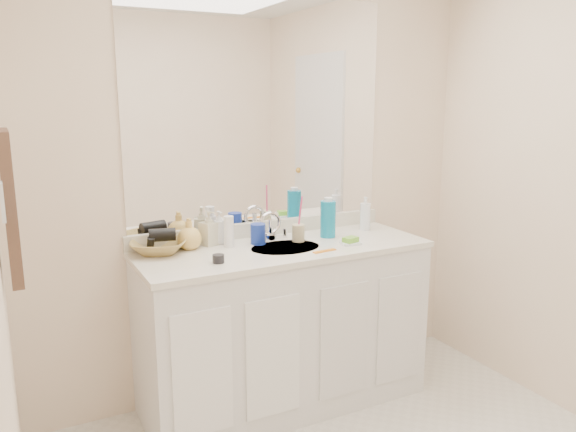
{
  "coord_description": "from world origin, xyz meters",
  "views": [
    {
      "loc": [
        -1.27,
        -1.48,
        1.64
      ],
      "look_at": [
        0.0,
        0.97,
        1.05
      ],
      "focal_mm": 35.0,
      "sensor_mm": 36.0,
      "label": 1
    }
  ],
  "objects": [
    {
      "name": "wall_back",
      "position": [
        0.0,
        1.3,
        1.2
      ],
      "size": [
        2.6,
        0.02,
        2.4
      ],
      "primitive_type": "cube",
      "color": "#FCE3C5",
      "rests_on": "floor"
    },
    {
      "name": "vanity_cabinet",
      "position": [
        0.0,
        1.02,
        0.42
      ],
      "size": [
        1.5,
        0.55,
        0.85
      ],
      "primitive_type": "cube",
      "color": "white",
      "rests_on": "floor"
    },
    {
      "name": "countertop",
      "position": [
        0.0,
        1.02,
        0.86
      ],
      "size": [
        1.52,
        0.57,
        0.03
      ],
      "primitive_type": "cube",
      "color": "white",
      "rests_on": "vanity_cabinet"
    },
    {
      "name": "backsplash",
      "position": [
        0.0,
        1.29,
        0.92
      ],
      "size": [
        1.52,
        0.03,
        0.08
      ],
      "primitive_type": "cube",
      "color": "silver",
      "rests_on": "countertop"
    },
    {
      "name": "sink_basin",
      "position": [
        0.0,
        1.0,
        0.87
      ],
      "size": [
        0.37,
        0.37,
        0.02
      ],
      "primitive_type": "cylinder",
      "color": "#B9B0A1",
      "rests_on": "countertop"
    },
    {
      "name": "faucet",
      "position": [
        0.0,
        1.18,
        0.94
      ],
      "size": [
        0.02,
        0.02,
        0.11
      ],
      "primitive_type": "cylinder",
      "color": "silver",
      "rests_on": "countertop"
    },
    {
      "name": "mirror",
      "position": [
        0.0,
        1.29,
        1.56
      ],
      "size": [
        1.48,
        0.01,
        1.2
      ],
      "primitive_type": "cube",
      "color": "white",
      "rests_on": "wall_back"
    },
    {
      "name": "blue_mug",
      "position": [
        -0.1,
        1.13,
        0.93
      ],
      "size": [
        0.1,
        0.1,
        0.11
      ],
      "primitive_type": "cylinder",
      "rotation": [
        0.0,
        0.0,
        0.34
      ],
      "color": "#1730A0",
      "rests_on": "countertop"
    },
    {
      "name": "tan_cup",
      "position": [
        0.12,
        1.08,
        0.93
      ],
      "size": [
        0.07,
        0.07,
        0.09
      ],
      "primitive_type": "cylinder",
      "rotation": [
        0.0,
        0.0,
        -0.04
      ],
      "color": "#CABF8F",
      "rests_on": "countertop"
    },
    {
      "name": "toothbrush",
      "position": [
        0.13,
        1.08,
        1.03
      ],
      "size": [
        0.02,
        0.04,
        0.19
      ],
      "primitive_type": "cylinder",
      "rotation": [
        0.14,
        0.0,
        0.41
      ],
      "color": "#EC3E7A",
      "rests_on": "tan_cup"
    },
    {
      "name": "mouthwash_bottle",
      "position": [
        0.31,
        1.09,
        0.98
      ],
      "size": [
        0.11,
        0.11,
        0.2
      ],
      "primitive_type": "cylinder",
      "rotation": [
        0.0,
        0.0,
        -0.33
      ],
      "color": "#0E7FAB",
      "rests_on": "countertop"
    },
    {
      "name": "clear_pump_bottle",
      "position": [
        0.58,
        1.13,
        0.96
      ],
      "size": [
        0.07,
        0.07,
        0.16
      ],
      "primitive_type": "cylinder",
      "rotation": [
        0.0,
        0.0,
        0.13
      ],
      "color": "white",
      "rests_on": "countertop"
    },
    {
      "name": "soap_dish",
      "position": [
        0.33,
        0.9,
        0.89
      ],
      "size": [
        0.11,
        0.09,
        0.01
      ],
      "primitive_type": "cube",
      "rotation": [
        0.0,
        0.0,
        -0.13
      ],
      "color": "white",
      "rests_on": "countertop"
    },
    {
      "name": "green_soap",
      "position": [
        0.33,
        0.9,
        0.9
      ],
      "size": [
        0.09,
        0.07,
        0.03
      ],
      "primitive_type": "cube",
      "rotation": [
        0.0,
        0.0,
        0.27
      ],
      "color": "#6EBD2E",
      "rests_on": "soap_dish"
    },
    {
      "name": "orange_comb",
      "position": [
        0.14,
        0.84,
        0.88
      ],
      "size": [
        0.13,
        0.04,
        0.01
      ],
      "primitive_type": "cube",
      "rotation": [
        0.0,
        0.0,
        0.1
      ],
      "color": "orange",
      "rests_on": "countertop"
    },
    {
      "name": "dark_jar",
      "position": [
        -0.4,
        0.9,
        0.9
      ],
      "size": [
        0.07,
        0.07,
        0.04
      ],
      "primitive_type": "cylinder",
      "rotation": [
        0.0,
        0.0,
        -0.26
      ],
      "color": "black",
      "rests_on": "countertop"
    },
    {
      "name": "extra_white_bottle",
      "position": [
        -0.25,
        1.15,
        0.96
      ],
      "size": [
        0.05,
        0.05,
        0.16
      ],
      "primitive_type": "cylinder",
      "rotation": [
        0.0,
        0.0,
        -0.03
      ],
      "color": "white",
      "rests_on": "countertop"
    },
    {
      "name": "soap_bottle_white",
      "position": [
        -0.28,
        1.23,
        0.97
      ],
      "size": [
        0.07,
        0.07,
        0.17
      ],
      "primitive_type": "imported",
      "rotation": [
        0.0,
        0.0,
        0.06
      ],
      "color": "white",
      "rests_on": "countertop"
    },
    {
      "name": "soap_bottle_cream",
      "position": [
        -0.33,
        1.23,
        0.97
      ],
      "size": [
        0.11,
        0.11,
        0.18
      ],
      "primitive_type": "imported",
      "rotation": [
        0.0,
        0.0,
        0.36
      ],
      "color": "beige",
      "rests_on": "countertop"
    },
    {
      "name": "soap_bottle_yellow",
      "position": [
        -0.45,
        1.2,
        0.96
      ],
      "size": [
        0.13,
        0.13,
        0.16
      ],
      "primitive_type": "imported",
      "rotation": [
        0.0,
        0.0,
        -0.04
      ],
      "color": "#ECBE5B",
      "rests_on": "countertop"
    },
    {
      "name": "wicker_basket",
      "position": [
        -0.61,
        1.2,
        0.91
      ],
      "size": [
        0.36,
        0.36,
        0.07
      ],
      "primitive_type": "imported",
      "rotation": [
        0.0,
        0.0,
        -0.4
      ],
      "color": "olive",
      "rests_on": "countertop"
    },
    {
      "name": "hair_dryer",
      "position": [
        -0.59,
        1.2,
        0.97
      ],
      "size": [
        0.14,
        0.09,
        0.06
      ],
      "primitive_type": "cylinder",
      "rotation": [
        0.0,
        1.57,
        -0.22
      ],
      "color": "black",
      "rests_on": "wicker_basket"
    },
    {
      "name": "hand_towel",
      "position": [
        -1.25,
        0.77,
        1.25
      ],
      "size": [
        0.04,
        0.32,
        0.55
      ],
      "primitive_type": "cube",
      "color": "#38271E",
      "rests_on": "towel_ring"
    },
    {
      "name": "switch_plate",
      "position": [
        -1.27,
        0.57,
        1.3
      ],
      "size": [
        0.01,
        0.08,
        0.13
      ],
      "primitive_type": "cube",
      "color": "silver",
      "rests_on": "wall_left"
    }
  ]
}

